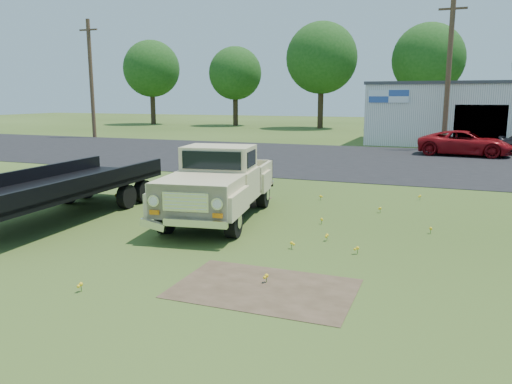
% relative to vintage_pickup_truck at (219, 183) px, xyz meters
% --- Properties ---
extents(ground, '(140.00, 140.00, 0.00)m').
position_rel_vintage_pickup_truck_xyz_m(ground, '(1.28, -1.17, -0.97)').
color(ground, '#324917').
rests_on(ground, ground).
extents(asphalt_lot, '(90.00, 14.00, 0.02)m').
position_rel_vintage_pickup_truck_xyz_m(asphalt_lot, '(1.28, 13.83, -0.97)').
color(asphalt_lot, black).
rests_on(asphalt_lot, ground).
extents(dirt_patch_a, '(3.00, 2.00, 0.01)m').
position_rel_vintage_pickup_truck_xyz_m(dirt_patch_a, '(2.78, -4.17, -0.97)').
color(dirt_patch_a, '#463825').
rests_on(dirt_patch_a, ground).
extents(dirt_patch_b, '(2.20, 1.60, 0.01)m').
position_rel_vintage_pickup_truck_xyz_m(dirt_patch_b, '(-0.72, 2.33, -0.97)').
color(dirt_patch_b, '#463825').
rests_on(dirt_patch_b, ground).
extents(commercial_building, '(14.20, 8.20, 4.15)m').
position_rel_vintage_pickup_truck_xyz_m(commercial_building, '(7.28, 25.83, 1.13)').
color(commercial_building, beige).
rests_on(commercial_building, ground).
extents(utility_pole_west, '(1.60, 0.30, 9.00)m').
position_rel_vintage_pickup_truck_xyz_m(utility_pole_west, '(-20.72, 20.83, 3.63)').
color(utility_pole_west, '#493122').
rests_on(utility_pole_west, ground).
extents(utility_pole_mid, '(1.60, 0.30, 9.00)m').
position_rel_vintage_pickup_truck_xyz_m(utility_pole_mid, '(5.28, 20.83, 3.63)').
color(utility_pole_mid, '#493122').
rests_on(utility_pole_mid, ground).
extents(treeline_a, '(6.40, 6.40, 9.52)m').
position_rel_vintage_pickup_truck_xyz_m(treeline_a, '(-26.72, 38.83, 5.33)').
color(treeline_a, '#352618').
rests_on(treeline_a, ground).
extents(treeline_b, '(5.76, 5.76, 8.57)m').
position_rel_vintage_pickup_truck_xyz_m(treeline_b, '(-16.72, 39.83, 4.69)').
color(treeline_b, '#352618').
rests_on(treeline_b, ground).
extents(treeline_c, '(7.04, 7.04, 10.47)m').
position_rel_vintage_pickup_truck_xyz_m(treeline_c, '(-6.72, 38.33, 5.96)').
color(treeline_c, '#352618').
rests_on(treeline_c, ground).
extents(treeline_d, '(6.72, 6.72, 10.00)m').
position_rel_vintage_pickup_truck_xyz_m(treeline_d, '(3.28, 39.33, 5.64)').
color(treeline_d, '#352618').
rests_on(treeline_d, ground).
extents(vintage_pickup_truck, '(2.84, 5.61, 1.95)m').
position_rel_vintage_pickup_truck_xyz_m(vintage_pickup_truck, '(0.00, 0.00, 0.00)').
color(vintage_pickup_truck, tan).
rests_on(vintage_pickup_truck, ground).
extents(flatbed_trailer, '(2.68, 7.26, 1.96)m').
position_rel_vintage_pickup_truck_xyz_m(flatbed_trailer, '(-4.02, -1.39, 0.01)').
color(flatbed_trailer, black).
rests_on(flatbed_trailer, ground).
extents(red_pickup, '(5.03, 2.64, 1.35)m').
position_rel_vintage_pickup_truck_xyz_m(red_pickup, '(6.39, 17.80, -0.30)').
color(red_pickup, maroon).
rests_on(red_pickup, ground).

